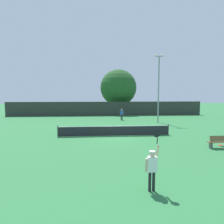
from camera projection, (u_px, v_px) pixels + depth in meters
ground_plane at (114, 136)px, 18.04m from camera, size 120.00×120.00×0.00m
tennis_net at (114, 131)px, 17.99m from camera, size 10.53×0.08×1.07m
perimeter_fence at (106, 109)px, 34.61m from camera, size 35.29×0.12×2.53m
player_serving at (152, 165)px, 7.73m from camera, size 0.67×0.40×2.53m
player_receiving at (122, 113)px, 28.80m from camera, size 0.57×0.24×1.65m
tennis_ball at (96, 143)px, 15.29m from camera, size 0.07×0.07×0.07m
spare_racket at (221, 145)px, 14.69m from camera, size 0.28×0.52×0.04m
courtside_bench at (221, 142)px, 13.95m from camera, size 1.80×0.44×0.95m
light_pole at (159, 85)px, 25.85m from camera, size 1.18×0.28×9.21m
large_tree at (118, 88)px, 38.75m from camera, size 7.30×7.30×8.84m
parked_car_near at (132, 108)px, 42.44m from camera, size 1.97×4.23×1.69m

